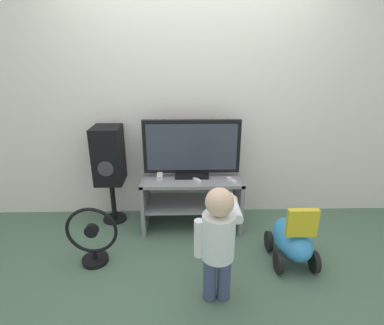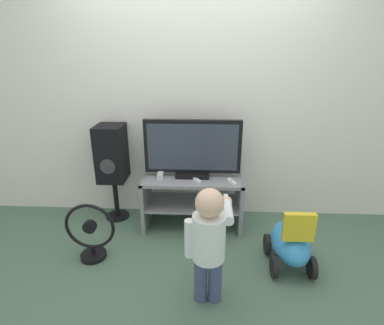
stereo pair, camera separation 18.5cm
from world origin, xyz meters
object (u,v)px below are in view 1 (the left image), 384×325
Objects in this scene: remote_primary at (232,180)px; television at (192,149)px; speaker_tower at (109,158)px; game_console at (160,175)px; floor_fan at (93,238)px; ride_on_toy at (292,239)px; remote_secondary at (196,180)px; child at (219,236)px.

television is at bearing 159.01° from remote_primary.
game_console is at bearing -13.04° from speaker_tower.
ride_on_toy is (1.66, -0.02, -0.02)m from floor_fan.
speaker_tower is at bearing 88.56° from floor_fan.
speaker_tower is (-0.51, 0.12, 0.14)m from game_console.
remote_secondary is (0.35, -0.09, -0.01)m from game_console.
television is 0.91× the size of speaker_tower.
remote_primary is 0.89m from child.
remote_primary is 0.23× the size of ride_on_toy.
child is 1.54× the size of ride_on_toy.
game_console is 0.18× the size of child.
television reaches higher than child.
speaker_tower reaches higher than remote_secondary.
remote_primary and remote_secondary have the same top height.
remote_primary is 1.33m from floor_fan.
game_console is (-0.31, -0.03, -0.25)m from television.
television is at bearing 5.38° from game_console.
speaker_tower reaches higher than game_console.
ride_on_toy is (1.14, -0.59, -0.35)m from game_console.
remote_secondary is 0.13× the size of speaker_tower.
floor_fan is at bearing 157.56° from child.
remote_secondary is (0.04, -0.12, -0.26)m from television.
remote_secondary is at bearing 28.58° from floor_fan.
speaker_tower is 1.86m from ride_on_toy.
child is at bearing -104.01° from remote_primary.
child reaches higher than remote_primary.
game_console is at bearing 170.49° from remote_primary.
remote_primary is 0.15× the size of child.
floor_fan is 1.66m from ride_on_toy.
remote_primary is at bearing 75.99° from child.
game_console reaches higher than remote_secondary.
remote_primary is 0.33m from remote_secondary.
floor_fan is (-0.84, -0.60, -0.58)m from television.
child reaches higher than game_console.
child reaches higher than remote_secondary.
speaker_tower is at bearing 166.96° from game_console.
remote_secondary is 0.99m from ride_on_toy.
floor_fan is at bearing -159.41° from remote_primary.
remote_primary is at bearing 133.92° from ride_on_toy.
remote_secondary is 0.25× the size of floor_fan.
floor_fan is at bearing 179.34° from ride_on_toy.
remote_primary is 0.13× the size of speaker_tower.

